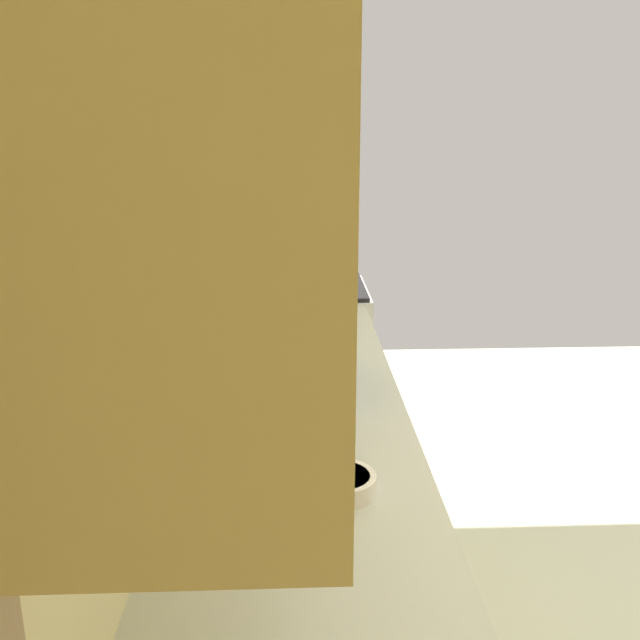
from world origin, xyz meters
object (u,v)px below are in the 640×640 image
at_px(microwave, 289,339).
at_px(kettle, 317,305).
at_px(oven_range, 300,373).
at_px(bowl, 341,482).

distance_m(microwave, kettle, 0.77).
relative_size(oven_range, microwave, 2.21).
xyz_separation_m(oven_range, bowl, (-1.95, -0.07, 0.47)).
distance_m(oven_range, kettle, 0.75).
height_order(microwave, bowl, microwave).
bearing_deg(microwave, kettle, -8.67).
height_order(oven_range, bowl, oven_range).
relative_size(oven_range, kettle, 5.67).
bearing_deg(microwave, oven_range, -2.03).
height_order(bowl, kettle, kettle).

